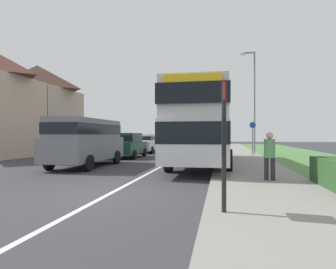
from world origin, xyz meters
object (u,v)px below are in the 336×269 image
parked_car_dark_green (127,144)px  parked_car_black (160,141)px  cycle_route_sign (253,137)px  double_decker_bus (203,124)px  pedestrian_at_stop (270,154)px  parked_car_white (146,143)px  parked_van_grey (86,139)px  bus_stop_sign (224,137)px  street_lamp_mid (253,96)px

parked_car_dark_green → parked_car_black: parked_car_dark_green is taller
parked_car_black → cycle_route_sign: bearing=-42.7°
double_decker_bus → pedestrian_at_stop: 5.98m
parked_car_white → cycle_route_sign: cycle_route_sign is taller
parked_van_grey → bus_stop_sign: bearing=-48.6°
double_decker_bus → parked_car_white: size_ratio=2.68×
street_lamp_mid → double_decker_bus: bearing=-112.9°
parked_car_white → bus_stop_sign: bus_stop_sign is taller
parked_van_grey → parked_car_black: size_ratio=1.20×
parked_car_black → bus_stop_sign: 24.61m
parked_car_white → parked_car_black: parked_car_black is taller
pedestrian_at_stop → bus_stop_sign: size_ratio=0.64×
double_decker_bus → street_lamp_mid: bearing=67.1°
street_lamp_mid → bus_stop_sign: bearing=-97.8°
bus_stop_sign → parked_car_dark_green: bearing=116.2°
parked_car_black → pedestrian_at_stop: 21.22m
parked_car_black → cycle_route_sign: (8.62, -7.95, 0.52)m
parked_van_grey → parked_car_black: parked_van_grey is taller
double_decker_bus → bus_stop_sign: 9.45m
parked_car_dark_green → street_lamp_mid: size_ratio=0.50×
parked_car_black → bus_stop_sign: (6.46, -23.74, 0.64)m
double_decker_bus → street_lamp_mid: street_lamp_mid is taller
bus_stop_sign → parked_car_black: bearing=105.2°
parked_car_black → cycle_route_sign: 11.74m
parked_car_dark_green → cycle_route_sign: 9.04m
parked_car_black → bus_stop_sign: size_ratio=1.70×
parked_car_dark_green → parked_car_white: size_ratio=0.97×
parked_car_white → cycle_route_sign: (8.77, -2.70, 0.53)m
street_lamp_mid → parked_van_grey: bearing=-132.5°
parked_car_white → pedestrian_at_stop: pedestrian_at_stop is taller
double_decker_bus → street_lamp_mid: (3.40, 8.04, 2.45)m
parked_car_dark_green → parked_car_black: bearing=90.0°
double_decker_bus → parked_car_black: double_decker_bus is taller
pedestrian_at_stop → cycle_route_sign: size_ratio=0.66×
double_decker_bus → parked_car_black: size_ratio=2.49×
pedestrian_at_stop → bus_stop_sign: 4.36m
double_decker_bus → cycle_route_sign: (3.18, 6.41, -0.72)m
parked_van_grey → parked_car_dark_green: parked_van_grey is taller
parked_car_dark_green → pedestrian_at_stop: (7.93, -9.05, 0.04)m
parked_car_black → cycle_route_sign: cycle_route_sign is taller
parked_van_grey → parked_car_dark_green: size_ratio=1.33×
parked_van_grey → bus_stop_sign: bus_stop_sign is taller
parked_car_white → street_lamp_mid: (8.98, -1.07, 3.70)m
double_decker_bus → cycle_route_sign: bearing=63.6°
parked_car_dark_green → parked_car_black: 10.63m
parked_car_black → pedestrian_at_stop: size_ratio=2.65×
cycle_route_sign → street_lamp_mid: (0.22, 1.63, 3.16)m
parked_van_grey → street_lamp_mid: (9.05, 9.86, 3.20)m
double_decker_bus → parked_car_black: 15.41m
double_decker_bus → parked_car_white: (-5.58, 9.12, -1.25)m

